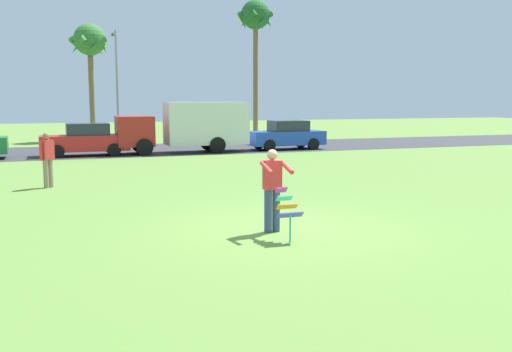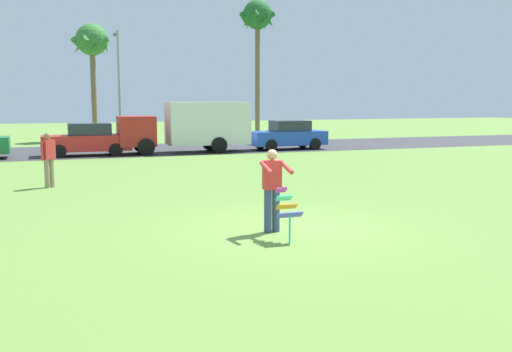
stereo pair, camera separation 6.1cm
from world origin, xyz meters
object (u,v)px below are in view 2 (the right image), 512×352
kite_held (287,208)px  palm_tree_centre_far (258,21)px  person_kite_flyer (272,187)px  parked_truck_red_cab (192,125)px  person_walker_near (49,158)px  palm_tree_right_near (92,44)px  streetlight_pole (119,79)px  parked_car_red (87,140)px  parked_car_blue (288,136)px

kite_held → palm_tree_centre_far: 32.09m
person_kite_flyer → parked_truck_red_cab: (2.46, 18.09, 0.46)m
person_kite_flyer → person_walker_near: bearing=119.3°
palm_tree_right_near → streetlight_pole: palm_tree_right_near is taller
kite_held → palm_tree_centre_far: palm_tree_centre_far is taller
palm_tree_right_near → person_walker_near: 21.84m
parked_car_red → parked_car_blue: same height
palm_tree_centre_far → person_walker_near: size_ratio=5.72×
streetlight_pole → kite_held: bearing=-89.1°
parked_car_red → person_walker_near: (-1.65, -10.15, 0.16)m
palm_tree_right_near → palm_tree_centre_far: bearing=-0.8°
kite_held → streetlight_pole: 26.81m
palm_tree_centre_far → parked_truck_red_cab: bearing=-124.7°
parked_car_blue → palm_tree_centre_far: 13.23m
parked_car_red → person_walker_near: bearing=-99.2°
kite_held → palm_tree_centre_far: size_ratio=0.10×
parked_truck_red_cab → parked_car_blue: size_ratio=1.58×
parked_car_red → parked_car_blue: (10.68, 0.00, 0.00)m
palm_tree_centre_far → streetlight_pole: (-10.26, -2.95, -4.37)m
person_walker_near → parked_truck_red_cab: bearing=55.7°
person_kite_flyer → parked_car_blue: bearing=66.5°
parked_truck_red_cab → palm_tree_centre_far: palm_tree_centre_far is taller
person_kite_flyer → palm_tree_right_near: bearing=93.5°
kite_held → parked_truck_red_cab: size_ratio=0.15×
streetlight_pole → person_walker_near: 18.57m
kite_held → person_walker_near: (-4.45, 8.74, 0.27)m
parked_car_blue → parked_truck_red_cab: bearing=-180.0°
streetlight_pole → person_walker_near: size_ratio=4.05×
parked_car_blue → palm_tree_right_near: 15.54m
parked_car_blue → person_kite_flyer: bearing=-113.5°
kite_held → parked_car_red: (-2.80, 18.89, 0.11)m
parked_car_red → palm_tree_centre_far: palm_tree_centre_far is taller
palm_tree_right_near → parked_car_red: bearing=-95.5°
kite_held → palm_tree_right_near: palm_tree_right_near is taller
parked_car_blue → kite_held: bearing=-112.7°
kite_held → parked_truck_red_cab: (2.47, 18.89, 0.75)m
parked_car_blue → parked_car_red: bearing=-180.0°
kite_held → parked_car_blue: parked_car_blue is taller
parked_car_blue → palm_tree_centre_far: palm_tree_centre_far is taller
parked_truck_red_cab → palm_tree_centre_far: (7.39, 10.66, 6.95)m
parked_truck_red_cab → streetlight_pole: 8.62m
palm_tree_right_near → streetlight_pole: (1.35, -3.12, -2.39)m
person_kite_flyer → parked_car_red: bearing=98.8°
person_walker_near → palm_tree_right_near: bearing=82.7°
parked_truck_red_cab → palm_tree_right_near: bearing=111.3°
parked_car_red → parked_truck_red_cab: bearing=-0.0°
parked_truck_red_cab → parked_car_blue: (5.41, 0.00, -0.64)m
parked_car_red → parked_car_blue: 10.68m
parked_truck_red_cab → parked_car_blue: 5.45m
parked_truck_red_cab → palm_tree_centre_far: 14.72m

